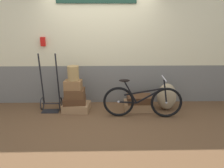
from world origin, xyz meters
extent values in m
cube|color=brown|center=(0.00, 0.00, -0.03)|extent=(9.13, 5.20, 0.06)
cube|color=slate|center=(0.00, 0.85, 0.46)|extent=(7.13, 0.20, 0.91)
cube|color=beige|center=(0.00, 0.85, 2.00)|extent=(7.13, 0.20, 2.17)
cube|color=red|center=(-1.30, 0.71, 1.48)|extent=(0.10, 0.08, 0.20)
cube|color=#9E754C|center=(-0.54, 0.23, 0.09)|extent=(0.62, 0.50, 0.17)
cube|color=#4C2D19|center=(-0.57, 0.23, 0.25)|extent=(0.51, 0.42, 0.15)
cube|color=brown|center=(-0.56, 0.23, 0.41)|extent=(0.42, 0.35, 0.19)
cube|color=olive|center=(-0.59, 0.22, 0.60)|extent=(0.38, 0.29, 0.20)
cube|color=#9E754C|center=(0.85, 0.26, 0.09)|extent=(0.62, 0.44, 0.19)
cube|color=#4C2D19|center=(0.87, 0.23, 0.26)|extent=(0.54, 0.40, 0.15)
cylinder|color=#A8844C|center=(-0.58, 0.24, 0.86)|extent=(0.24, 0.24, 0.31)
torus|color=black|center=(-1.31, 0.29, 0.14)|extent=(0.02, 0.29, 0.29)
torus|color=black|center=(-0.90, 0.29, 0.14)|extent=(0.02, 0.29, 0.29)
cylinder|color=black|center=(-1.11, 0.29, 0.14)|extent=(0.41, 0.02, 0.02)
cylinder|color=black|center=(-1.28, 0.29, 0.71)|extent=(0.03, 0.15, 1.14)
cylinder|color=black|center=(-0.93, 0.29, 0.71)|extent=(0.03, 0.15, 1.14)
cube|color=black|center=(-1.11, 0.18, 0.01)|extent=(0.37, 0.22, 0.02)
ellipsoid|color=#9E8966|center=(1.48, 0.26, 0.30)|extent=(0.42, 0.36, 0.60)
torus|color=black|center=(0.38, -0.10, 0.32)|extent=(0.64, 0.10, 0.64)
sphere|color=#B2B2B7|center=(0.38, -0.10, 0.32)|extent=(0.05, 0.05, 0.05)
torus|color=black|center=(1.36, -0.17, 0.32)|extent=(0.64, 0.10, 0.64)
sphere|color=#B2B2B7|center=(1.36, -0.17, 0.32)|extent=(0.05, 0.05, 0.05)
cube|color=black|center=(1.02, -0.14, 0.47)|extent=(0.54, 0.07, 0.35)
cube|color=black|center=(0.63, -0.11, 0.53)|extent=(0.29, 0.05, 0.47)
cube|color=black|center=(0.57, -0.11, 0.31)|extent=(0.38, 0.05, 0.04)
cube|color=black|center=(0.89, -0.13, 0.55)|extent=(0.79, 0.08, 0.18)
cube|color=black|center=(1.32, -0.16, 0.56)|extent=(0.11, 0.04, 0.49)
ellipsoid|color=black|center=(0.50, -0.11, 0.78)|extent=(0.23, 0.11, 0.06)
cylinder|color=#A5A5AD|center=(1.28, -0.16, 0.84)|extent=(0.06, 0.46, 0.02)
camera|label=1|loc=(0.15, -4.36, 1.93)|focal=35.25mm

